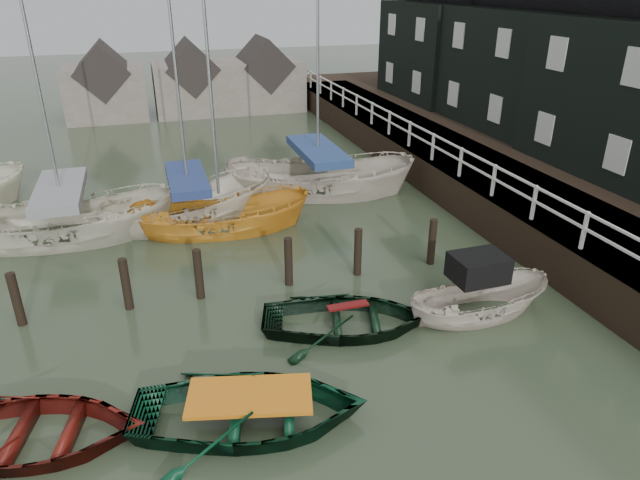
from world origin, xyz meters
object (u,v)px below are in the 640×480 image
object	(u,v)px
sailboat_b	(191,217)
sailboat_a	(69,236)
rowboat_red	(34,445)
sailboat_c	(221,229)
rowboat_green	(252,424)
sailboat_d	(318,191)
rowboat_dkgreen	(347,328)
motorboat	(477,310)

from	to	relation	value
sailboat_b	sailboat_a	bearing A→B (deg)	79.37
rowboat_red	sailboat_c	size ratio (longest dim) A/B	0.42
rowboat_green	sailboat_a	xyz separation A→B (m)	(-4.04, 10.15, 0.06)
rowboat_green	sailboat_c	bearing A→B (deg)	8.69
rowboat_red	sailboat_d	world-z (taller)	sailboat_d
sailboat_c	rowboat_green	bearing A→B (deg)	-177.13
rowboat_green	rowboat_dkgreen	bearing A→B (deg)	-34.91
rowboat_dkgreen	sailboat_b	world-z (taller)	sailboat_b
rowboat_red	rowboat_dkgreen	distance (m)	6.95
motorboat	sailboat_b	xyz separation A→B (m)	(-6.24, 8.43, -0.05)
motorboat	sailboat_c	bearing A→B (deg)	35.28
rowboat_red	rowboat_green	size ratio (longest dim) A/B	0.92
motorboat	sailboat_a	world-z (taller)	sailboat_a
sailboat_b	sailboat_d	xyz separation A→B (m)	(5.03, 1.24, -0.01)
rowboat_green	sailboat_d	world-z (taller)	sailboat_d
rowboat_dkgreen	sailboat_d	size ratio (longest dim) A/B	0.32
rowboat_green	sailboat_d	size ratio (longest dim) A/B	0.35
rowboat_red	rowboat_dkgreen	bearing A→B (deg)	-61.16
rowboat_dkgreen	sailboat_c	world-z (taller)	sailboat_c
rowboat_green	sailboat_c	world-z (taller)	sailboat_c
rowboat_red	sailboat_c	distance (m)	9.91
rowboat_green	sailboat_b	world-z (taller)	sailboat_b
rowboat_red	motorboat	world-z (taller)	motorboat
sailboat_a	rowboat_red	bearing A→B (deg)	-174.70
sailboat_a	sailboat_b	world-z (taller)	sailboat_b
rowboat_green	rowboat_red	bearing A→B (deg)	94.33
sailboat_b	rowboat_red	bearing A→B (deg)	142.22
sailboat_c	sailboat_a	bearing A→B (deg)	88.70
motorboat	sailboat_b	size ratio (longest dim) A/B	0.31
sailboat_a	sailboat_c	bearing A→B (deg)	-94.77
rowboat_dkgreen	sailboat_a	xyz separation A→B (m)	(-6.86, 7.64, 0.06)
rowboat_green	motorboat	distance (m)	6.52
rowboat_dkgreen	sailboat_a	size ratio (longest dim) A/B	0.35
rowboat_green	sailboat_c	xyz separation A→B (m)	(0.80, 9.38, 0.01)
motorboat	sailboat_d	size ratio (longest dim) A/B	0.30
sailboat_d	rowboat_green	bearing A→B (deg)	176.97
sailboat_a	sailboat_d	distance (m)	9.14
rowboat_red	rowboat_dkgreen	size ratio (longest dim) A/B	1.00
motorboat	sailboat_c	xyz separation A→B (m)	(-5.35, 7.22, -0.11)
rowboat_red	motorboat	size ratio (longest dim) A/B	1.06
rowboat_red	motorboat	bearing A→B (deg)	-68.11
sailboat_a	sailboat_d	xyz separation A→B (m)	(8.98, 1.68, 0.00)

